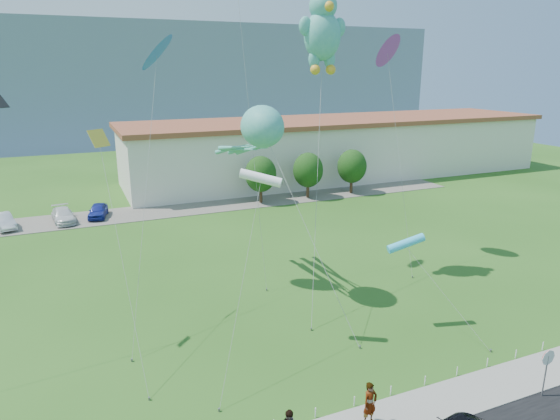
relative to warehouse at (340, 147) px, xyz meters
The scene contains 20 objects.
ground 51.27m from the warehouse, 120.58° to the right, with size 160.00×160.00×0.00m, color #275317.
parking_strip 27.82m from the warehouse, 160.91° to the right, with size 70.00×6.00×0.06m, color #59544C.
hill_ridge 80.76m from the warehouse, 108.89° to the left, with size 160.00×50.00×25.00m, color slate.
warehouse is the anchor object (origin of this frame).
stop_sign 51.00m from the warehouse, 108.90° to the right, with size 0.80×0.07×2.50m.
rope_fence 52.37m from the warehouse, 119.85° to the right, with size 26.05×0.05×0.50m.
tree_near 18.88m from the warehouse, 147.99° to the right, with size 3.60×3.60×5.47m.
tree_mid 14.16m from the warehouse, 135.00° to the right, with size 3.60×3.60×5.47m.
tree_far 10.80m from the warehouse, 111.80° to the right, with size 3.60×3.60×5.47m.
pedestrian_left 53.02m from the warehouse, 118.26° to the right, with size 0.71×0.47×1.95m, color gray.
parked_car_silver 43.45m from the warehouse, 167.69° to the right, with size 1.52×4.37×1.44m, color silver.
parked_car_white 38.28m from the warehouse, 165.95° to the right, with size 1.92×4.71×1.37m, color silver.
parked_car_blue 34.96m from the warehouse, 165.25° to the right, with size 1.65×4.09×1.40m, color navy.
octopus_kite 40.88m from the warehouse, 127.74° to the right, with size 3.91×14.69×12.80m.
teddy_bear_kite 38.59m from the warehouse, 122.26° to the right, with size 6.17×8.90×20.03m.
small_kite_cyan 43.92m from the warehouse, 114.81° to the right, with size 2.99×5.68×5.64m.
small_kite_yellow 47.79m from the warehouse, 135.91° to the right, with size 1.29×10.00×11.55m.
small_kite_blue 43.32m from the warehouse, 136.16° to the right, with size 4.82×9.54×16.57m.
small_kite_purple 33.88m from the warehouse, 113.93° to the right, with size 1.80×6.21×16.89m.
small_kite_white 47.02m from the warehouse, 125.01° to the right, with size 4.34×6.18×9.88m.
Camera 1 is at (-9.82, -17.94, 14.91)m, focal length 32.00 mm.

